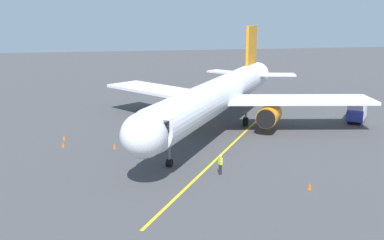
% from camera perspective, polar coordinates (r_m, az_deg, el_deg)
% --- Properties ---
extents(ground_plane, '(220.00, 220.00, 0.00)m').
position_cam_1_polar(ground_plane, '(54.18, 2.66, -0.59)').
color(ground_plane, '#424244').
extents(apron_lead_in_line, '(21.82, 33.79, 0.01)m').
position_cam_1_polar(apron_lead_in_line, '(46.11, 5.10, -3.16)').
color(apron_lead_in_line, yellow).
rests_on(apron_lead_in_line, ground).
extents(airplane, '(30.48, 35.73, 11.50)m').
position_cam_1_polar(airplane, '(51.06, 3.38, 3.13)').
color(airplane, white).
rests_on(airplane, ground).
extents(ground_crew_marshaller, '(0.35, 0.45, 1.71)m').
position_cam_1_polar(ground_crew_marshaller, '(37.50, 3.65, -5.69)').
color(ground_crew_marshaller, '#23232D').
rests_on(ground_crew_marshaller, ground).
extents(belt_loader_near_nose, '(4.09, 4.08, 2.32)m').
position_cam_1_polar(belt_loader_near_nose, '(64.65, 4.16, 2.36)').
color(belt_loader_near_nose, black).
rests_on(belt_loader_near_nose, ground).
extents(box_truck_portside, '(4.37, 4.83, 2.62)m').
position_cam_1_polar(box_truck_portside, '(59.17, 20.37, 1.16)').
color(box_truck_portside, '#2D3899').
rests_on(box_truck_portside, ground).
extents(safety_cone_nose_left, '(0.32, 0.32, 0.55)m').
position_cam_1_polar(safety_cone_nose_left, '(45.31, -9.90, -3.26)').
color(safety_cone_nose_left, '#F2590F').
rests_on(safety_cone_nose_left, ground).
extents(safety_cone_nose_right, '(0.32, 0.32, 0.55)m').
position_cam_1_polar(safety_cone_nose_right, '(35.74, 14.83, -8.17)').
color(safety_cone_nose_right, '#F2590F').
rests_on(safety_cone_nose_right, ground).
extents(safety_cone_wing_port, '(0.32, 0.32, 0.55)m').
position_cam_1_polar(safety_cone_wing_port, '(49.42, -16.07, -2.18)').
color(safety_cone_wing_port, '#F2590F').
rests_on(safety_cone_wing_port, ground).
extents(safety_cone_wing_starboard, '(0.32, 0.32, 0.55)m').
position_cam_1_polar(safety_cone_wing_starboard, '(46.91, -16.16, -3.02)').
color(safety_cone_wing_starboard, '#F2590F').
rests_on(safety_cone_wing_starboard, ground).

